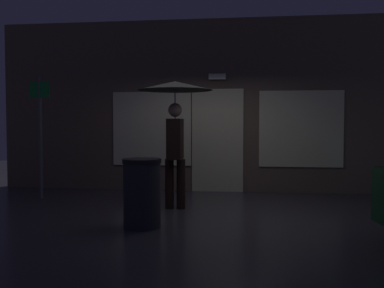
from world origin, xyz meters
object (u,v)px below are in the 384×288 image
person_with_umbrella (175,108)px  sidewalk_bollard (138,183)px  street_sign_post (40,130)px  trash_bin (142,193)px

person_with_umbrella → sidewalk_bollard: size_ratio=3.53×
person_with_umbrella → street_sign_post: bearing=75.5°
person_with_umbrella → street_sign_post: 2.85m
street_sign_post → person_with_umbrella: bearing=-13.3°
person_with_umbrella → sidewalk_bollard: person_with_umbrella is taller
trash_bin → sidewalk_bollard: bearing=105.7°
street_sign_post → trash_bin: bearing=-39.3°
street_sign_post → sidewalk_bollard: size_ratio=3.83×
street_sign_post → sidewalk_bollard: (1.88, 0.23, -1.03)m
person_with_umbrella → sidewalk_bollard: (-0.88, 0.88, -1.42)m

